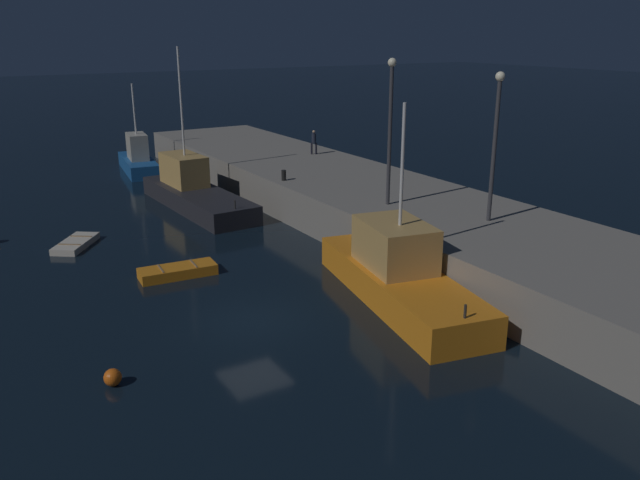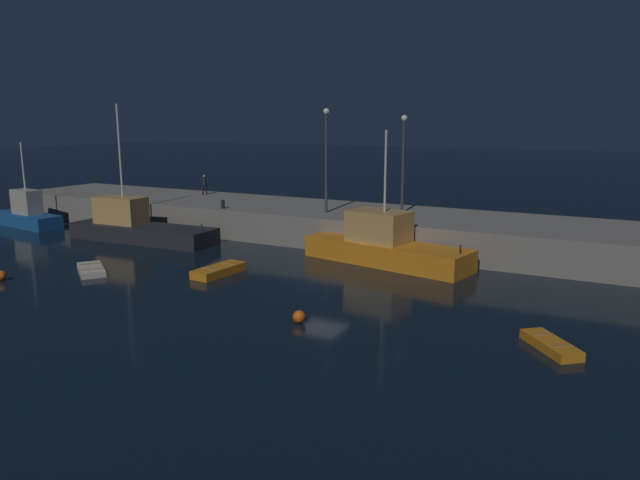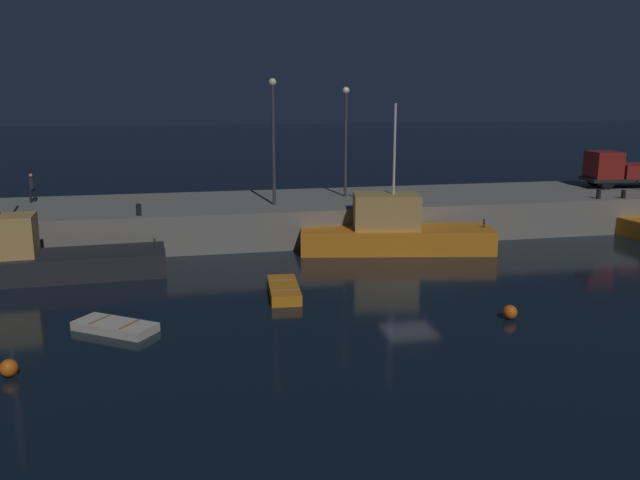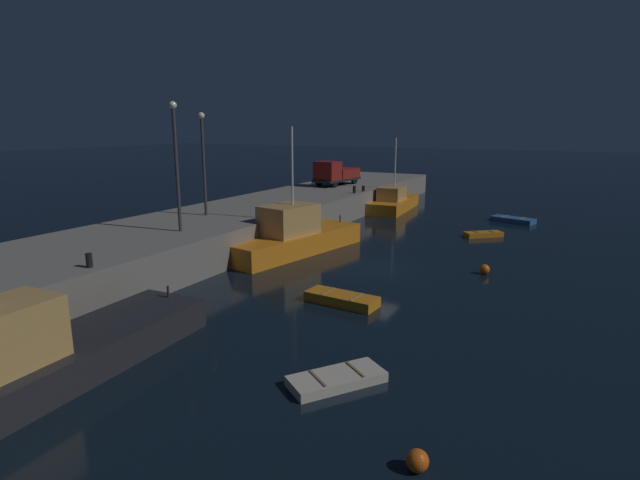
{
  "view_description": "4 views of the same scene",
  "coord_description": "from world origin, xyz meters",
  "px_view_note": "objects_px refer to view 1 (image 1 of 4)",
  "views": [
    {
      "loc": [
        21.17,
        -9.74,
        10.89
      ],
      "look_at": [
        -2.58,
        4.67,
        1.87
      ],
      "focal_mm": 36.35,
      "sensor_mm": 36.0,
      "label": 1
    },
    {
      "loc": [
        14.55,
        -27.59,
        8.85
      ],
      "look_at": [
        -2.35,
        4.3,
        1.5
      ],
      "focal_mm": 33.35,
      "sensor_mm": 36.0,
      "label": 2
    },
    {
      "loc": [
        -10.74,
        -29.13,
        8.84
      ],
      "look_at": [
        -3.62,
        3.8,
        1.39
      ],
      "focal_mm": 37.7,
      "sensor_mm": 36.0,
      "label": 3
    },
    {
      "loc": [
        -26.91,
        -10.59,
        8.29
      ],
      "look_at": [
        -2.2,
        2.49,
        1.95
      ],
      "focal_mm": 28.43,
      "sensor_mm": 36.0,
      "label": 4
    }
  ],
  "objects_px": {
    "mooring_buoy_mid": "(113,377)",
    "dockworker": "(314,141)",
    "lamp_post_west": "(390,120)",
    "fishing_boat_blue": "(398,274)",
    "fishing_boat_white": "(194,191)",
    "dinghy_orange_near": "(178,271)",
    "lamp_post_east": "(495,135)",
    "bollard_west": "(284,175)",
    "fishing_boat_orange": "(138,159)",
    "rowboat_blue_far": "(76,244)"
  },
  "relations": [
    {
      "from": "mooring_buoy_mid",
      "to": "dockworker",
      "type": "bearing_deg",
      "value": 136.57
    },
    {
      "from": "mooring_buoy_mid",
      "to": "lamp_post_west",
      "type": "bearing_deg",
      "value": 113.47
    },
    {
      "from": "lamp_post_west",
      "to": "fishing_boat_blue",
      "type": "bearing_deg",
      "value": -33.08
    },
    {
      "from": "fishing_boat_white",
      "to": "dinghy_orange_near",
      "type": "relative_size",
      "value": 3.26
    },
    {
      "from": "fishing_boat_blue",
      "to": "fishing_boat_white",
      "type": "xyz_separation_m",
      "value": [
        -18.92,
        -1.88,
        -0.13
      ]
    },
    {
      "from": "mooring_buoy_mid",
      "to": "lamp_post_east",
      "type": "xyz_separation_m",
      "value": [
        -2.06,
        18.46,
        6.05
      ]
    },
    {
      "from": "lamp_post_east",
      "to": "fishing_boat_blue",
      "type": "bearing_deg",
      "value": -79.12
    },
    {
      "from": "dinghy_orange_near",
      "to": "dockworker",
      "type": "bearing_deg",
      "value": 130.83
    },
    {
      "from": "bollard_west",
      "to": "fishing_boat_orange",
      "type": "bearing_deg",
      "value": -167.51
    },
    {
      "from": "fishing_boat_orange",
      "to": "lamp_post_west",
      "type": "relative_size",
      "value": 1.04
    },
    {
      "from": "dockworker",
      "to": "bollard_west",
      "type": "relative_size",
      "value": 2.77
    },
    {
      "from": "fishing_boat_white",
      "to": "lamp_post_east",
      "type": "relative_size",
      "value": 1.69
    },
    {
      "from": "fishing_boat_white",
      "to": "mooring_buoy_mid",
      "type": "height_order",
      "value": "fishing_boat_white"
    },
    {
      "from": "dinghy_orange_near",
      "to": "lamp_post_west",
      "type": "distance_m",
      "value": 12.84
    },
    {
      "from": "rowboat_blue_far",
      "to": "lamp_post_east",
      "type": "xyz_separation_m",
      "value": [
        13.18,
        16.52,
        6.17
      ]
    },
    {
      "from": "fishing_boat_orange",
      "to": "mooring_buoy_mid",
      "type": "bearing_deg",
      "value": -17.68
    },
    {
      "from": "mooring_buoy_mid",
      "to": "dockworker",
      "type": "relative_size",
      "value": 0.33
    },
    {
      "from": "dinghy_orange_near",
      "to": "dockworker",
      "type": "relative_size",
      "value": 2.05
    },
    {
      "from": "mooring_buoy_mid",
      "to": "lamp_post_east",
      "type": "bearing_deg",
      "value": 96.38
    },
    {
      "from": "bollard_west",
      "to": "dinghy_orange_near",
      "type": "bearing_deg",
      "value": -54.43
    },
    {
      "from": "rowboat_blue_far",
      "to": "lamp_post_east",
      "type": "relative_size",
      "value": 0.48
    },
    {
      "from": "fishing_boat_white",
      "to": "lamp_post_east",
      "type": "xyz_separation_m",
      "value": [
        17.71,
        8.17,
        5.32
      ]
    },
    {
      "from": "dinghy_orange_near",
      "to": "lamp_post_west",
      "type": "height_order",
      "value": "lamp_post_west"
    },
    {
      "from": "bollard_west",
      "to": "mooring_buoy_mid",
      "type": "bearing_deg",
      "value": -43.82
    },
    {
      "from": "fishing_boat_orange",
      "to": "rowboat_blue_far",
      "type": "xyz_separation_m",
      "value": [
        17.1,
        -8.38,
        -0.84
      ]
    },
    {
      "from": "fishing_boat_blue",
      "to": "fishing_boat_white",
      "type": "bearing_deg",
      "value": -174.33
    },
    {
      "from": "lamp_post_west",
      "to": "lamp_post_east",
      "type": "bearing_deg",
      "value": 24.61
    },
    {
      "from": "fishing_boat_orange",
      "to": "dinghy_orange_near",
      "type": "distance_m",
      "value": 24.64
    },
    {
      "from": "fishing_boat_orange",
      "to": "bollard_west",
      "type": "relative_size",
      "value": 12.13
    },
    {
      "from": "fishing_boat_white",
      "to": "dockworker",
      "type": "xyz_separation_m",
      "value": [
        -1.58,
        9.93,
        2.21
      ]
    },
    {
      "from": "mooring_buoy_mid",
      "to": "dinghy_orange_near",
      "type": "bearing_deg",
      "value": 148.45
    },
    {
      "from": "dockworker",
      "to": "lamp_post_east",
      "type": "bearing_deg",
      "value": -5.2
    },
    {
      "from": "fishing_boat_blue",
      "to": "dinghy_orange_near",
      "type": "distance_m",
      "value": 10.3
    },
    {
      "from": "mooring_buoy_mid",
      "to": "bollard_west",
      "type": "bearing_deg",
      "value": 136.18
    },
    {
      "from": "dinghy_orange_near",
      "to": "fishing_boat_blue",
      "type": "bearing_deg",
      "value": 43.65
    },
    {
      "from": "rowboat_blue_far",
      "to": "mooring_buoy_mid",
      "type": "relative_size",
      "value": 5.83
    },
    {
      "from": "fishing_boat_blue",
      "to": "dockworker",
      "type": "xyz_separation_m",
      "value": [
        -20.5,
        8.05,
        2.09
      ]
    },
    {
      "from": "fishing_boat_blue",
      "to": "rowboat_blue_far",
      "type": "bearing_deg",
      "value": -144.6
    },
    {
      "from": "mooring_buoy_mid",
      "to": "bollard_west",
      "type": "relative_size",
      "value": 0.9
    },
    {
      "from": "fishing_boat_blue",
      "to": "dockworker",
      "type": "bearing_deg",
      "value": 158.56
    },
    {
      "from": "dinghy_orange_near",
      "to": "bollard_west",
      "type": "bearing_deg",
      "value": 125.57
    },
    {
      "from": "fishing_boat_blue",
      "to": "fishing_boat_orange",
      "type": "height_order",
      "value": "fishing_boat_blue"
    },
    {
      "from": "mooring_buoy_mid",
      "to": "fishing_boat_blue",
      "type": "bearing_deg",
      "value": 94.02
    },
    {
      "from": "dinghy_orange_near",
      "to": "lamp_post_west",
      "type": "xyz_separation_m",
      "value": [
        1.25,
        11.1,
        6.33
      ]
    },
    {
      "from": "dinghy_orange_near",
      "to": "dockworker",
      "type": "xyz_separation_m",
      "value": [
        -13.08,
        15.13,
        2.98
      ]
    },
    {
      "from": "dockworker",
      "to": "mooring_buoy_mid",
      "type": "bearing_deg",
      "value": -43.43
    },
    {
      "from": "fishing_boat_blue",
      "to": "lamp_post_west",
      "type": "height_order",
      "value": "lamp_post_west"
    },
    {
      "from": "fishing_boat_orange",
      "to": "rowboat_blue_far",
      "type": "bearing_deg",
      "value": -26.09
    },
    {
      "from": "dinghy_orange_near",
      "to": "rowboat_blue_far",
      "type": "xyz_separation_m",
      "value": [
        -6.97,
        -3.15,
        -0.08
      ]
    },
    {
      "from": "lamp_post_east",
      "to": "bollard_west",
      "type": "xyz_separation_m",
      "value": [
        -12.73,
        -4.26,
        -3.79
      ]
    }
  ]
}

